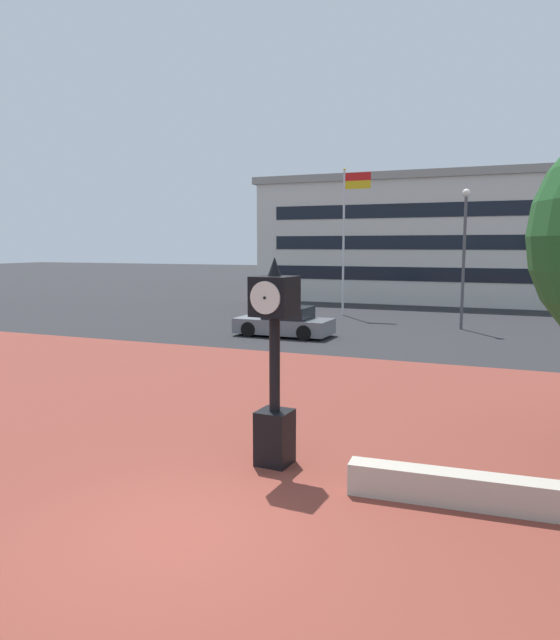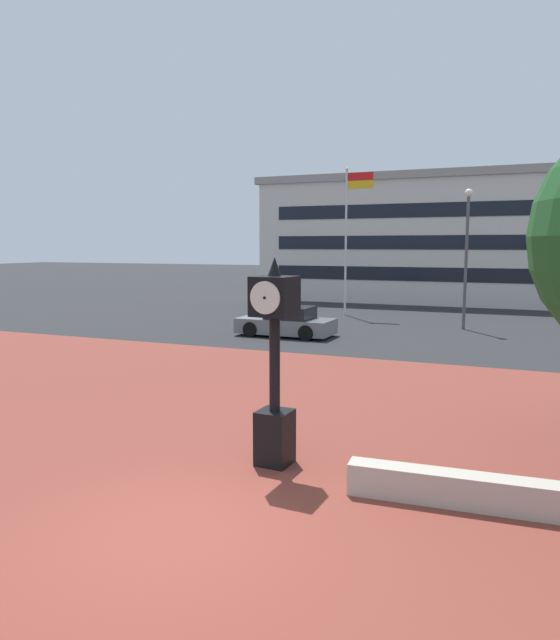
# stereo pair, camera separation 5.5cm
# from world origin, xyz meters

# --- Properties ---
(ground_plane) EXTENTS (200.00, 200.00, 0.00)m
(ground_plane) POSITION_xyz_m (0.00, 0.00, 0.00)
(ground_plane) COLOR #262628
(plaza_brick_paving) EXTENTS (44.00, 16.91, 0.01)m
(plaza_brick_paving) POSITION_xyz_m (0.00, 4.46, 0.00)
(plaza_brick_paving) COLOR brown
(plaza_brick_paving) RESTS_ON ground
(planter_wall) EXTENTS (3.22, 0.59, 0.50)m
(planter_wall) POSITION_xyz_m (3.38, 2.27, 0.25)
(planter_wall) COLOR #ADA393
(planter_wall) RESTS_ON ground
(street_clock) EXTENTS (0.73, 0.80, 3.67)m
(street_clock) POSITION_xyz_m (0.25, 2.77, 1.83)
(street_clock) COLOR black
(street_clock) RESTS_ON ground
(car_street_mid) EXTENTS (4.14, 2.02, 1.28)m
(car_street_mid) POSITION_xyz_m (-5.02, 16.58, 0.57)
(car_street_mid) COLOR slate
(car_street_mid) RESTS_ON ground
(flagpole_primary) EXTENTS (1.54, 0.14, 8.06)m
(flagpole_primary) POSITION_xyz_m (-4.67, 24.85, 4.72)
(flagpole_primary) COLOR silver
(flagpole_primary) RESTS_ON ground
(civic_building) EXTENTS (30.81, 15.92, 8.63)m
(civic_building) POSITION_xyz_m (1.97, 39.42, 4.33)
(civic_building) COLOR beige
(civic_building) RESTS_ON ground
(street_lamp_post) EXTENTS (0.36, 0.36, 6.41)m
(street_lamp_post) POSITION_xyz_m (1.83, 21.56, 3.94)
(street_lamp_post) COLOR #4C4C51
(street_lamp_post) RESTS_ON ground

